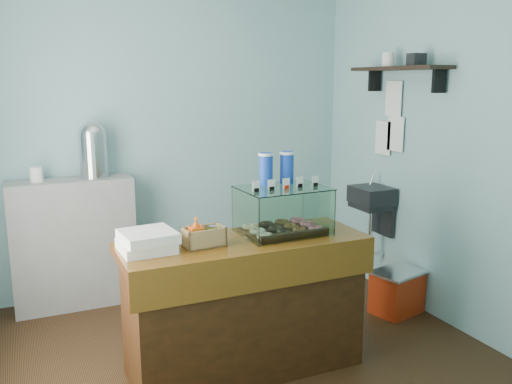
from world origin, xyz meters
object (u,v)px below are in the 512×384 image
counter (245,304)px  display_case (281,206)px  red_cooler (397,292)px  coffee_urn (93,148)px

counter → display_case: (0.30, 0.08, 0.62)m
display_case → red_cooler: bearing=8.9°
coffee_urn → red_cooler: coffee_urn is taller
counter → display_case: display_case is taller
counter → coffee_urn: coffee_urn is taller
coffee_urn → red_cooler: 2.80m
display_case → red_cooler: 1.52m
counter → coffee_urn: (-0.70, 1.59, 0.89)m
counter → display_case: 0.69m
counter → red_cooler: (1.51, 0.31, -0.28)m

